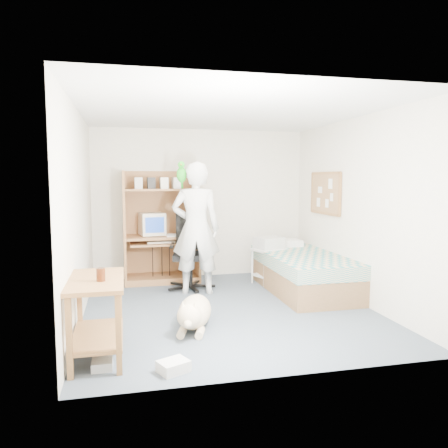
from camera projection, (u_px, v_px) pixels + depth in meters
name	position (u px, v px, depth m)	size (l,w,h in m)	color
floor	(228.00, 309.00, 5.65)	(4.00, 4.00, 0.00)	#485561
wall_back	(201.00, 204.00, 7.46)	(3.60, 0.02, 2.50)	white
wall_right	(356.00, 210.00, 5.92)	(0.02, 4.00, 2.50)	white
wall_left	(79.00, 215.00, 5.12)	(0.02, 4.00, 2.50)	white
ceiling	(228.00, 112.00, 5.39)	(3.60, 4.00, 0.02)	white
computer_hutch	(161.00, 231.00, 7.10)	(1.20, 0.63, 1.80)	olive
bed	(303.00, 272.00, 6.51)	(1.02, 2.02, 0.66)	brown
side_desk	(97.00, 305.00, 4.09)	(0.50, 1.00, 0.75)	brown
corkboard	(325.00, 193.00, 6.77)	(0.04, 0.94, 0.66)	#926641
office_chair	(190.00, 261.00, 6.68)	(0.65, 0.65, 1.15)	black
person	(196.00, 228.00, 6.33)	(0.70, 0.46, 1.92)	silver
parrot	(181.00, 173.00, 6.22)	(0.14, 0.25, 0.39)	#159416
dog	(194.00, 312.00, 4.89)	(0.57, 1.11, 0.43)	beige
printer_cart	(269.00, 260.00, 6.97)	(0.57, 0.52, 0.57)	silver
printer	(269.00, 243.00, 6.94)	(0.42, 0.32, 0.18)	#BABAB5
crt_monitor	(152.00, 224.00, 7.06)	(0.44, 0.45, 0.36)	beige
keyboard	(161.00, 242.00, 6.95)	(0.45, 0.16, 0.03)	beige
pencil_cup	(180.00, 232.00, 7.08)	(0.08, 0.08, 0.12)	yellow
drink_glass	(101.00, 275.00, 3.96)	(0.08, 0.08, 0.12)	#3C1909
floor_box_a	(173.00, 366.00, 3.80)	(0.25, 0.20, 0.10)	silver
floor_box_b	(102.00, 364.00, 3.87)	(0.18, 0.22, 0.08)	#B8B7B3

